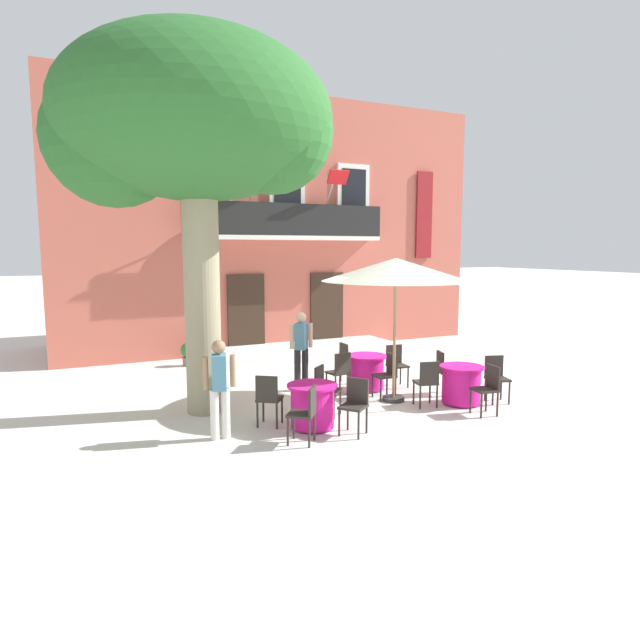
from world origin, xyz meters
The scene contains 23 objects.
ground_plane centered at (0.00, 0.00, 0.00)m, with size 120.00×120.00×0.00m, color silver.
building_facade centered at (0.31, 6.99, 3.75)m, with size 13.00×5.09×7.50m.
entrance_step_platform centered at (0.31, 3.98, 0.12)m, with size 5.73×2.03×0.25m, color silver.
plane_tree centered at (-3.58, -0.15, 5.17)m, with size 4.97×4.36×6.77m.
cafe_table_near_tree centered at (0.03, -0.13, 0.39)m, with size 0.86×0.86×0.76m.
cafe_chair_near_tree_0 centered at (-0.70, -0.28, 0.53)m, with size 0.44×0.44×0.91m.
cafe_chair_near_tree_1 centered at (0.08, -0.88, 0.53)m, with size 0.42×0.42×0.91m.
cafe_chair_near_tree_2 centered at (0.79, -0.12, 0.53)m, with size 0.44×0.44×0.91m.
cafe_chair_near_tree_3 centered at (-0.02, 0.63, 0.53)m, with size 0.41×0.41×0.91m.
cafe_table_middle centered at (1.15, -1.88, 0.39)m, with size 0.86×0.86×0.76m.
cafe_chair_middle_0 centered at (1.32, -1.14, 0.53)m, with size 0.51×0.51×0.91m.
cafe_chair_middle_1 centered at (0.40, -1.77, 0.53)m, with size 0.49×0.49×0.91m.
cafe_chair_middle_2 centered at (1.12, -2.63, 0.53)m, with size 0.45×0.45×0.91m.
cafe_chair_middle_3 centered at (1.89, -2.03, 0.53)m, with size 0.50×0.50×0.91m.
cafe_table_front centered at (-2.10, -1.93, 0.39)m, with size 0.86×0.86×0.76m.
cafe_chair_front_0 centered at (-1.59, -1.37, 0.53)m, with size 0.57×0.57×0.91m.
cafe_chair_front_1 centered at (-2.74, -1.54, 0.53)m, with size 0.56×0.56×0.91m.
cafe_chair_front_2 centered at (-2.50, -2.56, 0.53)m, with size 0.56×0.56×0.91m.
cafe_chair_front_3 centered at (-1.58, -2.48, 0.53)m, with size 0.56×0.56×0.91m.
cafe_umbrella centered at (0.08, -1.11, 2.61)m, with size 2.90×2.90×2.85m.
ground_planter_left centered at (-2.91, 4.00, 0.34)m, with size 0.36×0.36×0.61m.
pedestrian_near_entrance centered at (-3.65, -1.78, 0.91)m, with size 0.53×0.39×1.61m.
pedestrian_mid_plaza centered at (-1.25, 0.44, 0.96)m, with size 0.53×0.40×1.69m.
Camera 1 is at (-5.89, -10.09, 3.02)m, focal length 30.75 mm.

